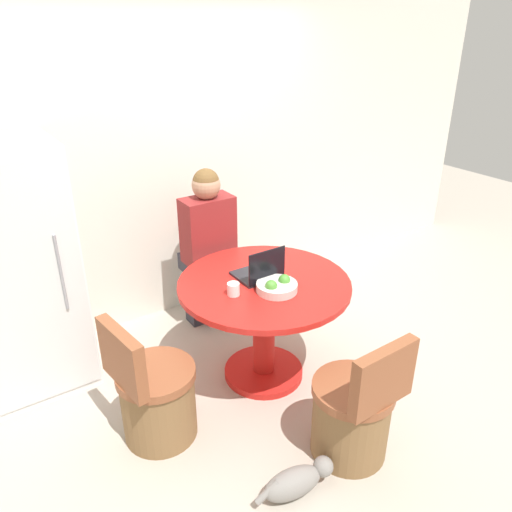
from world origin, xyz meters
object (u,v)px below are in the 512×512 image
Objects in this scene: chair_left_side at (155,398)px; fruit_bowl at (277,286)px; laptop at (260,272)px; person_seated at (206,242)px; refrigerator at (15,274)px; cat at (297,481)px; chair_near_camera at (353,414)px; dining_table at (264,310)px.

chair_left_side is 3.19× the size of fruit_bowl.
laptop is at bearing -86.50° from chair_left_side.
laptop is at bearing 90.16° from person_seated.
chair_left_side is at bearing 177.64° from fruit_bowl.
cat is at bearing -62.23° from refrigerator.
laptop is at bearing -90.01° from chair_near_camera.
fruit_bowl is (-0.00, -0.96, 0.05)m from person_seated.
fruit_bowl is (-0.00, -0.15, 0.26)m from dining_table.
person_seated is (-0.00, 0.81, 0.21)m from dining_table.
dining_table is at bearing -32.34° from refrigerator.
dining_table is at bearing 90.23° from person_seated.
cat is at bearing 66.69° from laptop.
chair_near_camera is at bearing -88.62° from dining_table.
cat is (0.96, -1.82, -0.77)m from refrigerator.
chair_near_camera is (1.41, -1.77, -0.57)m from refrigerator.
cat is at bearing -118.32° from fruit_bowl.
laptop reaches higher than cat.
laptop is 0.21m from fruit_bowl.
refrigerator is 2.20m from cat.
dining_table is at bearing 72.67° from cat.
chair_left_side is 1.02m from fruit_bowl.
dining_table is at bearing -90.00° from chair_left_side.
laptop is at bearing 89.06° from fruit_bowl.
person_seated is at bearing 90.23° from dining_table.
dining_table is (1.39, -0.88, -0.31)m from refrigerator.
refrigerator is at bearing -52.80° from chair_near_camera.
refrigerator is 1.25m from chair_left_side.
chair_left_side is 0.62× the size of person_seated.
chair_near_camera is at bearing -87.99° from fruit_bowl.
refrigerator reaches higher than person_seated.
fruit_bowl is (0.88, -0.04, 0.52)m from chair_left_side.
dining_table is 4.36× the size of fruit_bowl.
laptop is 0.59× the size of cat.
dining_table is 0.28m from laptop.
fruit_bowl is at bearing 68.92° from cat.
fruit_bowl is at bearing -91.71° from dining_table.
laptop is (-0.00, 0.06, 0.27)m from dining_table.
refrigerator reaches higher than laptop.
fruit_bowl is 1.15m from cat.
cat is (-0.43, -1.75, -0.68)m from person_seated.
dining_table is 1.13m from cat.
refrigerator is 3.55× the size of cat.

